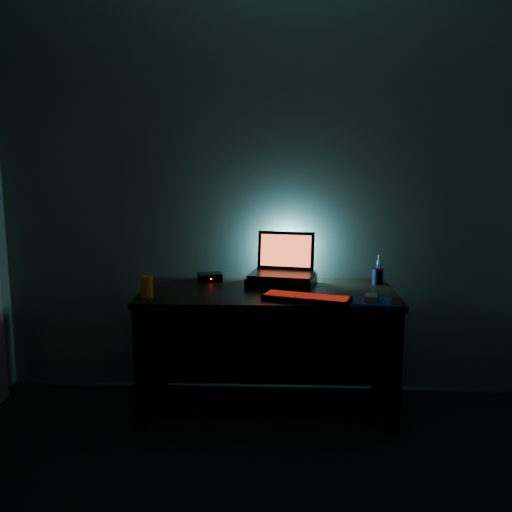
% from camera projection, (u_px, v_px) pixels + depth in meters
% --- Properties ---
extents(room, '(3.50, 4.00, 2.50)m').
position_uv_depth(room, '(258.00, 251.00, 1.70)').
color(room, black).
rests_on(room, ground).
extents(desk, '(1.50, 0.70, 0.75)m').
position_uv_depth(desk, '(268.00, 329.00, 3.48)').
color(desk, black).
rests_on(desk, ground).
extents(riser, '(0.45, 0.37, 0.06)m').
position_uv_depth(riser, '(282.00, 281.00, 3.50)').
color(riser, black).
rests_on(riser, desk).
extents(laptop, '(0.42, 0.35, 0.26)m').
position_uv_depth(laptop, '(283.00, 265.00, 3.54)').
color(laptop, black).
rests_on(laptop, riser).
extents(keyboard, '(0.51, 0.30, 0.03)m').
position_uv_depth(keyboard, '(307.00, 298.00, 3.14)').
color(keyboard, black).
rests_on(keyboard, desk).
extents(mousepad, '(0.26, 0.25, 0.00)m').
position_uv_depth(mousepad, '(371.00, 301.00, 3.12)').
color(mousepad, navy).
rests_on(mousepad, desk).
extents(mouse, '(0.09, 0.12, 0.03)m').
position_uv_depth(mouse, '(371.00, 298.00, 3.12)').
color(mouse, gray).
rests_on(mouse, mousepad).
extents(pen_cup, '(0.07, 0.07, 0.10)m').
position_uv_depth(pen_cup, '(378.00, 276.00, 3.55)').
color(pen_cup, black).
rests_on(pen_cup, desk).
extents(juice_glass, '(0.07, 0.07, 0.12)m').
position_uv_depth(juice_glass, '(147.00, 287.00, 3.20)').
color(juice_glass, '#CE940A').
rests_on(juice_glass, desk).
extents(router, '(0.17, 0.15, 0.05)m').
position_uv_depth(router, '(210.00, 277.00, 3.63)').
color(router, black).
rests_on(router, desk).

